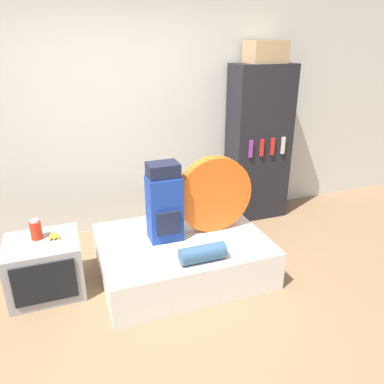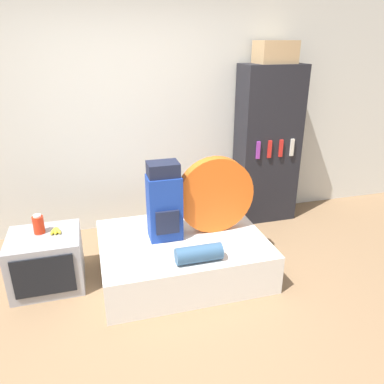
% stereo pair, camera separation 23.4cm
% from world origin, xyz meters
% --- Properties ---
extents(ground_plane, '(16.00, 16.00, 0.00)m').
position_xyz_m(ground_plane, '(0.00, 0.00, 0.00)').
color(ground_plane, '#846647').
extents(wall_back, '(8.00, 0.05, 2.60)m').
position_xyz_m(wall_back, '(0.00, 1.84, 1.30)').
color(wall_back, silver).
rests_on(wall_back, ground_plane).
extents(bed, '(1.51, 1.15, 0.37)m').
position_xyz_m(bed, '(0.24, 0.68, 0.18)').
color(bed, silver).
rests_on(bed, ground_plane).
extents(backpack, '(0.30, 0.25, 0.73)m').
position_xyz_m(backpack, '(0.09, 0.73, 0.72)').
color(backpack, navy).
rests_on(backpack, bed).
extents(tent_bag, '(0.73, 0.10, 0.73)m').
position_xyz_m(tent_bag, '(0.58, 0.74, 0.73)').
color(tent_bag, '#E05B19').
rests_on(tent_bag, bed).
extents(sleeping_roll, '(0.39, 0.14, 0.14)m').
position_xyz_m(sleeping_roll, '(0.27, 0.25, 0.44)').
color(sleeping_roll, '#33567A').
rests_on(sleeping_roll, bed).
extents(television, '(0.61, 0.56, 0.50)m').
position_xyz_m(television, '(-0.98, 0.81, 0.25)').
color(television, '#939399').
rests_on(television, ground_plane).
extents(canister, '(0.09, 0.09, 0.17)m').
position_xyz_m(canister, '(-1.01, 0.88, 0.58)').
color(canister, red).
rests_on(canister, television).
extents(banana_bunch, '(0.11, 0.14, 0.03)m').
position_xyz_m(banana_bunch, '(-0.87, 0.85, 0.51)').
color(banana_bunch, yellow).
rests_on(banana_bunch, television).
extents(bookshelf, '(0.70, 0.41, 1.84)m').
position_xyz_m(bookshelf, '(1.52, 1.59, 0.92)').
color(bookshelf, black).
rests_on(bookshelf, ground_plane).
extents(cardboard_box, '(0.42, 0.31, 0.24)m').
position_xyz_m(cardboard_box, '(1.53, 1.60, 1.95)').
color(cardboard_box, tan).
rests_on(cardboard_box, bookshelf).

